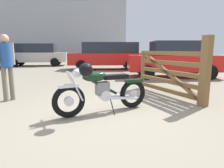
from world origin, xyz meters
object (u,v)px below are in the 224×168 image
at_px(vintage_motorcycle, 101,89).
at_px(timber_gate, 175,72).
at_px(white_estate_far, 107,55).
at_px(red_hatchback_near, 173,59).
at_px(bystander, 6,61).
at_px(dark_sedan_left, 35,54).

xyz_separation_m(vintage_motorcycle, timber_gate, (2.05, 1.05, 0.21)).
distance_m(timber_gate, white_estate_far, 7.92).
xyz_separation_m(white_estate_far, red_hatchback_near, (2.69, -4.01, -0.10)).
height_order(timber_gate, bystander, bystander).
bearing_deg(dark_sedan_left, bystander, -79.87).
distance_m(timber_gate, red_hatchback_near, 4.20).
bearing_deg(bystander, white_estate_far, -74.95).
relative_size(timber_gate, white_estate_far, 0.51).
xyz_separation_m(white_estate_far, dark_sedan_left, (-5.41, 3.54, 0.00)).
distance_m(bystander, dark_sedan_left, 11.34).
xyz_separation_m(bystander, red_hatchback_near, (6.03, 3.59, -0.18)).
relative_size(timber_gate, bystander, 1.47).
xyz_separation_m(bystander, white_estate_far, (3.33, 7.61, -0.08)).
relative_size(timber_gate, red_hatchback_near, 0.56).
distance_m(vintage_motorcycle, red_hatchback_near, 6.18).
bearing_deg(timber_gate, white_estate_far, -11.65).
height_order(bystander, white_estate_far, white_estate_far).
xyz_separation_m(vintage_motorcycle, white_estate_far, (1.07, 8.90, 0.45)).
relative_size(bystander, red_hatchback_near, 0.38).
relative_size(vintage_motorcycle, white_estate_far, 0.41).
bearing_deg(white_estate_far, red_hatchback_near, 129.16).
distance_m(white_estate_far, dark_sedan_left, 6.46).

